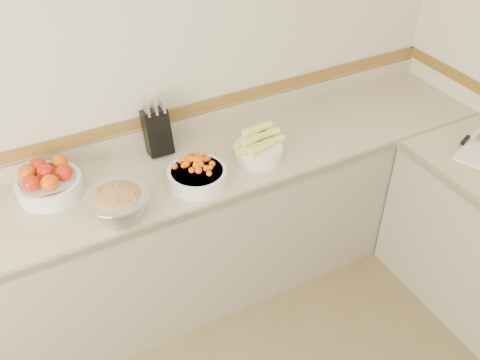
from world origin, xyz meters
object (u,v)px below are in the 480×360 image
tomato_bowl (48,182)px  corn_bowl (259,148)px  knife_block (157,131)px  cherry_tomato_bowl (197,174)px  rhubarb_bowl (118,204)px

tomato_bowl → corn_bowl: 1.08m
knife_block → cherry_tomato_bowl: size_ratio=1.06×
cherry_tomato_bowl → rhubarb_bowl: bearing=-169.9°
knife_block → rhubarb_bowl: (-0.36, -0.43, -0.04)m
knife_block → corn_bowl: (0.45, -0.31, -0.07)m
knife_block → rhubarb_bowl: size_ratio=1.07×
knife_block → corn_bowl: size_ratio=1.11×
cherry_tomato_bowl → tomato_bowl: bearing=158.4°
cherry_tomato_bowl → rhubarb_bowl: rhubarb_bowl is taller
corn_bowl → rhubarb_bowl: corn_bowl is taller
tomato_bowl → cherry_tomato_bowl: cherry_tomato_bowl is taller
tomato_bowl → corn_bowl: corn_bowl is taller
knife_block → cherry_tomato_bowl: knife_block is taller
tomato_bowl → cherry_tomato_bowl: bearing=-21.6°
cherry_tomato_bowl → rhubarb_bowl: 0.43m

